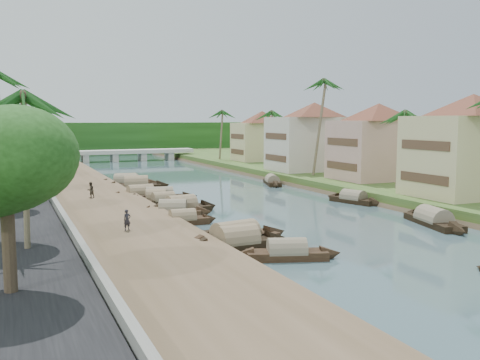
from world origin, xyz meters
name	(u,v)px	position (x,y,z in m)	size (l,w,h in m)	color
ground	(296,217)	(0.00, 0.00, 0.00)	(220.00, 220.00, 0.00)	#3E575D
left_bank	(85,195)	(-16.00, 20.00, 0.40)	(10.00, 180.00, 0.80)	brown
right_bank	(344,179)	(19.00, 20.00, 0.60)	(16.00, 180.00, 1.20)	#335120
road	(2,196)	(-24.50, 20.00, 0.70)	(8.00, 180.00, 1.40)	black
retaining_wall	(45,188)	(-20.20, 20.00, 1.35)	(0.40, 180.00, 1.10)	slate
treeline	(105,138)	(0.00, 100.00, 4.00)	(120.00, 14.00, 8.00)	#183D10
bridge	(128,153)	(0.00, 72.00, 1.72)	(28.00, 4.00, 2.40)	#B0B0A5
building_near	(471,144)	(18.99, -2.00, 6.38)	(14.85, 14.85, 10.20)	#C3B983
building_mid	(378,141)	(19.99, 14.00, 6.13)	(14.11, 14.11, 9.70)	tan
building_far	(314,136)	(18.99, 28.00, 6.38)	(15.59, 15.59, 10.20)	beige
building_distant	(262,135)	(19.99, 48.00, 5.88)	(12.62, 12.62, 9.20)	#C3B983
sampan_0	(287,253)	(-7.84, -12.61, 0.41)	(7.28, 3.69, 1.94)	black
sampan_1	(237,242)	(-9.52, -8.53, 0.42)	(8.10, 2.35, 2.36)	black
sampan_2	(235,238)	(-9.10, -7.26, 0.42)	(9.57, 3.69, 2.44)	black
sampan_3	(231,237)	(-9.34, -6.91, 0.41)	(7.01, 2.92, 1.90)	black
sampan_4	(183,220)	(-10.48, 0.91, 0.40)	(6.30, 1.66, 1.84)	black
sampan_5	(181,208)	(-8.76, 6.74, 0.42)	(8.03, 2.95, 2.47)	black
sampan_6	(173,211)	(-9.99, 5.38, 0.42)	(7.45, 4.41, 2.21)	black
sampan_7	(163,201)	(-9.08, 11.94, 0.40)	(6.76, 1.86, 1.83)	black
sampan_8	(156,198)	(-9.37, 13.93, 0.41)	(6.47, 2.63, 1.99)	black
sampan_9	(159,197)	(-8.71, 14.85, 0.42)	(8.84, 3.06, 2.20)	black
sampan_10	(141,195)	(-10.21, 17.38, 0.42)	(8.33, 2.30, 2.27)	black
sampan_11	(136,185)	(-8.73, 26.13, 0.42)	(9.04, 3.58, 2.50)	black
sampan_12	(126,182)	(-9.20, 29.99, 0.42)	(9.20, 5.01, 2.20)	black
sampan_13	(126,182)	(-9.16, 30.65, 0.42)	(8.36, 2.12, 2.27)	black
sampan_14	(433,220)	(8.75, -7.92, 0.42)	(4.04, 9.72, 2.30)	black
sampan_15	(353,199)	(9.80, 4.87, 0.41)	(3.53, 7.48, 2.00)	black
sampan_16	(272,182)	(9.18, 22.61, 0.41)	(3.83, 8.07, 1.99)	black
canoe_1	(218,232)	(-8.98, -3.43, 0.10)	(5.10, 1.86, 0.81)	black
canoe_2	(149,190)	(-7.84, 22.93, 0.10)	(5.42, 1.16, 0.78)	black
palm_1	(400,114)	(16.00, 5.22, 9.43)	(3.20, 3.20, 9.94)	#6C6148
palm_2	(317,83)	(15.00, 20.95, 13.76)	(3.20, 3.20, 14.44)	#6C6148
palm_3	(268,113)	(16.00, 37.61, 9.87)	(3.20, 3.20, 10.40)	#6C6148
palm_4	(21,99)	(-23.00, -8.92, 10.04)	(3.20, 3.20, 10.39)	#6C6148
palm_5	(1,77)	(-24.00, 13.45, 12.79)	(3.20, 3.20, 13.25)	#6C6148
palm_6	(20,106)	(-22.00, 31.83, 10.49)	(3.20, 3.20, 10.84)	#6C6148
palm_7	(220,113)	(14.00, 54.02, 10.16)	(3.20, 3.20, 10.72)	#6C6148
palm_8	(25,102)	(-20.50, 58.84, 11.93)	(3.20, 3.20, 12.35)	#6C6148
tree_0	(5,164)	(-24.00, -17.12, 7.00)	(5.27, 5.27, 7.86)	brown
tree_1	(5,151)	(-24.00, -6.99, 6.96)	(5.23, 5.23, 7.80)	brown
tree_2	(5,153)	(-24.00, 6.56, 6.06)	(4.68, 4.68, 6.67)	brown
tree_3	(5,144)	(-24.00, 20.05, 6.30)	(4.85, 4.85, 6.97)	brown
tree_4	(5,136)	(-24.00, 36.19, 6.70)	(5.25, 5.25, 7.54)	brown
tree_5	(5,136)	(-24.00, 50.20, 6.27)	(4.70, 4.70, 6.89)	brown
tree_6	(335,137)	(24.00, 29.94, 6.14)	(4.35, 4.35, 6.83)	brown
person_near	(127,220)	(-16.05, -3.38, 1.57)	(0.56, 0.37, 1.54)	#29272F
person_far	(91,190)	(-16.11, 14.38, 1.62)	(0.80, 0.62, 1.64)	#332D24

